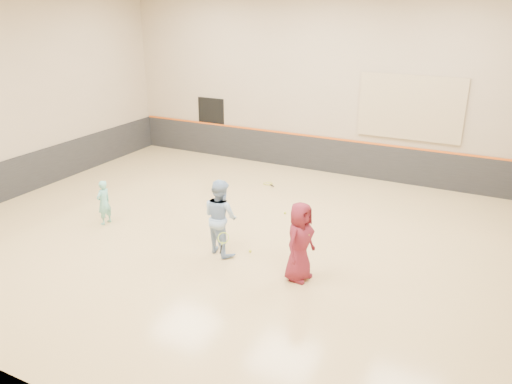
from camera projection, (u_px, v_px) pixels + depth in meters
The scene contains 14 objects.
room at pixel (240, 208), 12.29m from camera, with size 15.04×12.04×6.22m.
wainscot_back at pixel (322, 155), 17.34m from camera, with size 14.90×0.04×1.20m, color #232326.
wainscot_left at pixel (30, 173), 15.53m from camera, with size 0.04×11.90×1.20m, color #232326.
accent_stripe at pixel (323, 137), 17.11m from camera, with size 14.90×0.03×0.06m, color #D85914.
acoustic_panel at pixel (410, 108), 15.46m from camera, with size 3.20×0.08×2.00m, color tan.
doorway at pixel (212, 127), 19.07m from camera, with size 1.10×0.05×2.20m, color black.
girl at pixel (104, 202), 13.20m from camera, with size 0.44×0.29×1.22m, color #74C9BE.
instructor at pixel (221, 217), 11.56m from camera, with size 0.88×0.69×1.82m, color #91B3E0.
young_man at pixel (300, 242), 10.45m from camera, with size 0.85×0.56×1.75m, color maroon.
held_racket at pixel (223, 238), 11.15m from camera, with size 0.40×0.40×0.48m, color #B2D72F, non-canonical shape.
spare_racket at pixel (268, 183), 16.29m from camera, with size 0.68×0.68×0.09m, color gold, non-canonical shape.
ball_under_racket at pixel (250, 251), 11.85m from camera, with size 0.07×0.07×0.07m, color yellow.
ball_in_hand at pixel (308, 235), 10.25m from camera, with size 0.07×0.07×0.07m, color #D6E535.
ball_beside_spare at pixel (285, 213), 13.99m from camera, with size 0.07×0.07×0.07m, color #C7D932.
Camera 1 is at (5.49, -9.93, 5.58)m, focal length 35.00 mm.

